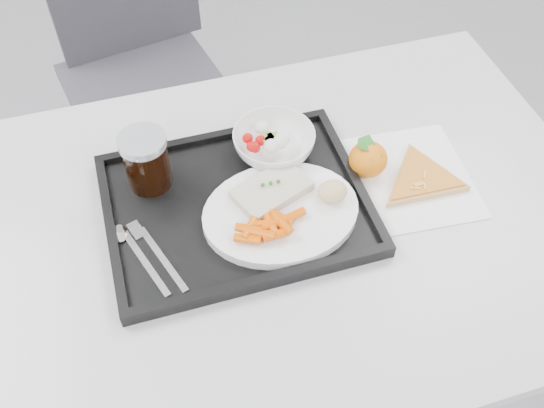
% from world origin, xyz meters
% --- Properties ---
extents(table, '(1.20, 0.80, 0.75)m').
position_xyz_m(table, '(0.00, 0.30, 0.68)').
color(table, '#A5A6A8').
rests_on(table, ground).
extents(chair, '(0.49, 0.49, 0.93)m').
position_xyz_m(chair, '(-0.13, 1.15, 0.54)').
color(chair, '#333239').
rests_on(chair, ground).
extents(tray, '(0.45, 0.35, 0.03)m').
position_xyz_m(tray, '(-0.05, 0.34, 0.76)').
color(tray, black).
rests_on(tray, table).
extents(dinner_plate, '(0.27, 0.27, 0.02)m').
position_xyz_m(dinner_plate, '(0.02, 0.29, 0.77)').
color(dinner_plate, white).
rests_on(dinner_plate, tray).
extents(fish_fillet, '(0.15, 0.12, 0.02)m').
position_xyz_m(fish_fillet, '(0.02, 0.33, 0.79)').
color(fish_fillet, beige).
rests_on(fish_fillet, dinner_plate).
extents(bread_roll, '(0.06, 0.06, 0.03)m').
position_xyz_m(bread_roll, '(0.11, 0.29, 0.80)').
color(bread_roll, '#E9BC82').
rests_on(bread_roll, dinner_plate).
extents(salad_bowl, '(0.15, 0.15, 0.05)m').
position_xyz_m(salad_bowl, '(0.05, 0.44, 0.79)').
color(salad_bowl, white).
rests_on(salad_bowl, tray).
extents(cola_glass, '(0.08, 0.08, 0.11)m').
position_xyz_m(cola_glass, '(-0.18, 0.44, 0.82)').
color(cola_glass, black).
rests_on(cola_glass, tray).
extents(cutlery, '(0.11, 0.17, 0.01)m').
position_xyz_m(cutlery, '(-0.22, 0.29, 0.77)').
color(cutlery, silver).
rests_on(cutlery, tray).
extents(napkin, '(0.27, 0.26, 0.00)m').
position_xyz_m(napkin, '(0.26, 0.32, 0.75)').
color(napkin, white).
rests_on(napkin, table).
extents(tangerine, '(0.09, 0.09, 0.07)m').
position_xyz_m(tangerine, '(0.21, 0.36, 0.79)').
color(tangerine, orange).
rests_on(tangerine, napkin).
extents(pizza_slice, '(0.25, 0.25, 0.02)m').
position_xyz_m(pizza_slice, '(0.29, 0.30, 0.76)').
color(pizza_slice, tan).
rests_on(pizza_slice, napkin).
extents(carrot_pile, '(0.13, 0.07, 0.02)m').
position_xyz_m(carrot_pile, '(-0.01, 0.26, 0.80)').
color(carrot_pile, '#E55503').
rests_on(carrot_pile, dinner_plate).
extents(salad_contents, '(0.08, 0.08, 0.02)m').
position_xyz_m(salad_contents, '(0.04, 0.44, 0.80)').
color(salad_contents, '#B80B09').
rests_on(salad_contents, salad_bowl).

